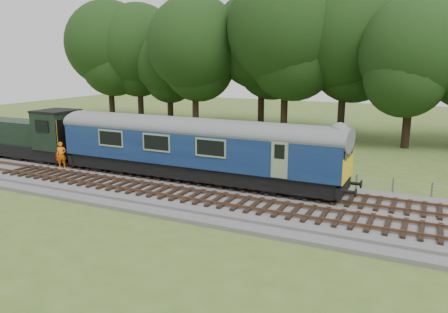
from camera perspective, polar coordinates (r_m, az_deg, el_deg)
The scene contains 9 objects.
ground at distance 23.58m, azimuth 5.38°, elevation -6.13°, with size 120.00×120.00×0.00m, color #465E22.
ballast at distance 23.53m, azimuth 5.39°, elevation -5.72°, with size 70.00×7.00×0.35m, color #4C4C4F.
track_north at distance 24.71m, azimuth 6.54°, elevation -4.27°, with size 67.20×2.40×0.21m.
track_south at distance 22.03m, azimuth 3.93°, elevation -6.31°, with size 67.20×2.40×0.21m.
fence at distance 27.66m, azimuth 8.65°, elevation -3.40°, with size 64.00×0.12×1.00m, color #6B6054, non-canonical shape.
tree_line at distance 44.31m, azimuth 15.40°, elevation 2.27°, with size 70.00×8.00×18.00m, color black, non-canonical shape.
dmu_railcar at distance 26.22m, azimuth -3.81°, elevation 1.69°, with size 18.05×2.86×3.88m.
shunter_loco at distance 35.26m, azimuth -23.92°, elevation 2.38°, with size 8.92×2.60×3.38m.
worker at distance 31.42m, azimuth -20.46°, elevation 0.18°, with size 0.65×0.43×1.78m, color orange.
Camera 1 is at (7.69, -20.99, 7.49)m, focal length 35.00 mm.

